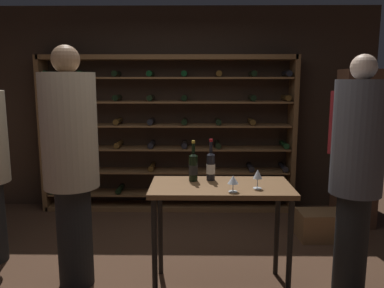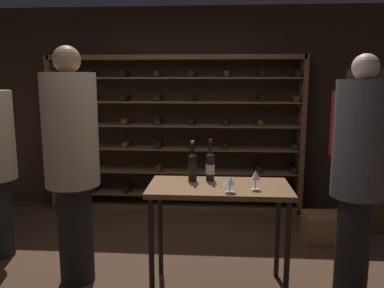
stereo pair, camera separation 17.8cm
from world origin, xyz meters
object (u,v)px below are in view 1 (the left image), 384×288
at_px(wine_glass_stemmed_right, 233,180).
at_px(person_guest_plum_blouse, 71,157).
at_px(wine_rack, 167,134).
at_px(wine_glass_stemmed_center, 258,175).
at_px(tasting_table, 221,198).
at_px(person_bystander_red_print, 357,165).
at_px(display_cabinet, 357,149).
at_px(wine_crate, 320,225).
at_px(wine_bottle_gold_foil, 193,167).
at_px(wine_bottle_green_slim, 211,166).

bearing_deg(wine_glass_stemmed_right, person_guest_plum_blouse, 169.39).
relative_size(wine_rack, wine_glass_stemmed_center, 21.65).
xyz_separation_m(tasting_table, person_guest_plum_blouse, (-1.23, 0.05, 0.33)).
xyz_separation_m(person_bystander_red_print, display_cabinet, (0.62, 1.48, -0.14)).
distance_m(person_bystander_red_print, display_cabinet, 1.61).
distance_m(person_bystander_red_print, wine_glass_stemmed_center, 0.80).
xyz_separation_m(person_bystander_red_print, person_guest_plum_blouse, (-2.30, 0.08, 0.04)).
height_order(wine_crate, display_cabinet, display_cabinet).
relative_size(wine_bottle_gold_foil, wine_bottle_green_slim, 0.98).
relative_size(person_guest_plum_blouse, wine_bottle_gold_foil, 5.84).
distance_m(wine_bottle_gold_foil, wine_glass_stemmed_right, 0.44).
height_order(tasting_table, person_bystander_red_print, person_bystander_red_print).
xyz_separation_m(wine_bottle_green_slim, wine_glass_stemmed_center, (0.36, -0.26, -0.01)).
height_order(person_guest_plum_blouse, wine_glass_stemmed_right, person_guest_plum_blouse).
xyz_separation_m(person_guest_plum_blouse, display_cabinet, (2.92, 1.41, -0.18)).
height_order(wine_bottle_gold_foil, wine_bottle_green_slim, wine_bottle_green_slim).
bearing_deg(wine_bottle_gold_foil, person_guest_plum_blouse, -175.80).
distance_m(wine_rack, wine_crate, 2.19).
distance_m(wine_crate, wine_glass_stemmed_center, 1.67).
bearing_deg(person_guest_plum_blouse, person_bystander_red_print, -93.48).
xyz_separation_m(display_cabinet, wine_glass_stemmed_center, (-1.41, -1.56, 0.08)).
xyz_separation_m(wine_rack, wine_bottle_gold_foil, (0.36, -1.88, -0.01)).
bearing_deg(person_guest_plum_blouse, wine_rack, -19.68).
bearing_deg(wine_bottle_green_slim, wine_rack, 105.39).
bearing_deg(wine_crate, person_guest_plum_blouse, -157.90).
xyz_separation_m(wine_rack, wine_bottle_green_slim, (0.51, -1.85, -0.00)).
relative_size(wine_bottle_green_slim, wine_glass_stemmed_center, 2.28).
distance_m(wine_rack, tasting_table, 2.11).
bearing_deg(wine_bottle_gold_foil, wine_bottle_green_slim, 11.13).
bearing_deg(wine_bottle_green_slim, person_bystander_red_print, -8.81).
bearing_deg(display_cabinet, wine_glass_stemmed_right, -134.30).
height_order(tasting_table, wine_glass_stemmed_right, wine_glass_stemmed_right).
bearing_deg(wine_glass_stemmed_center, wine_bottle_green_slim, 144.27).
distance_m(person_bystander_red_print, wine_bottle_green_slim, 1.16).
bearing_deg(display_cabinet, wine_bottle_gold_foil, -145.16).
relative_size(tasting_table, wine_bottle_green_slim, 3.23).
relative_size(person_bystander_red_print, wine_bottle_green_slim, 5.48).
xyz_separation_m(wine_rack, wine_glass_stemmed_right, (0.67, -2.20, -0.04)).
relative_size(person_guest_plum_blouse, wine_glass_stemmed_center, 13.00).
relative_size(tasting_table, display_cabinet, 0.61).
bearing_deg(wine_rack, wine_bottle_gold_foil, -79.10).
bearing_deg(wine_rack, tasting_table, -73.72).
height_order(person_bystander_red_print, person_guest_plum_blouse, person_guest_plum_blouse).
distance_m(person_guest_plum_blouse, wine_glass_stemmed_center, 1.52).
bearing_deg(display_cabinet, wine_bottle_green_slim, -143.58).
bearing_deg(wine_glass_stemmed_center, tasting_table, 160.25).
height_order(display_cabinet, wine_bottle_gold_foil, display_cabinet).
bearing_deg(wine_crate, wine_bottle_green_slim, -145.07).
distance_m(tasting_table, person_bystander_red_print, 1.11).
distance_m(wine_bottle_gold_foil, wine_glass_stemmed_center, 0.55).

